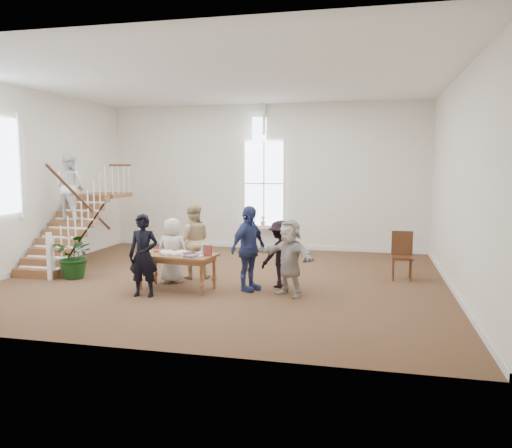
% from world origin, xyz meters
% --- Properties ---
extents(ground, '(10.00, 10.00, 0.00)m').
position_xyz_m(ground, '(0.00, 0.00, 0.00)').
color(ground, '#4B2C1D').
rests_on(ground, ground).
extents(room_shell, '(10.49, 10.00, 10.00)m').
position_xyz_m(room_shell, '(-0.00, 4.39, 0.40)').
color(room_shell, silver).
rests_on(room_shell, ground).
extents(staircase, '(1.10, 4.10, 2.92)m').
position_xyz_m(staircase, '(-4.34, 0.75, 1.62)').
color(staircase, brown).
rests_on(staircase, ground).
extents(library_table, '(1.71, 0.99, 0.82)m').
position_xyz_m(library_table, '(-0.69, -1.12, 0.68)').
color(library_table, brown).
rests_on(library_table, ground).
extents(police_officer, '(0.63, 0.44, 1.66)m').
position_xyz_m(police_officer, '(-1.14, -1.76, 0.83)').
color(police_officer, black).
rests_on(police_officer, ground).
extents(elderly_woman, '(0.72, 0.48, 1.46)m').
position_xyz_m(elderly_woman, '(-1.04, -0.51, 0.73)').
color(elderly_woman, silver).
rests_on(elderly_woman, ground).
extents(person_yellow, '(1.04, 0.93, 1.75)m').
position_xyz_m(person_yellow, '(-0.74, -0.01, 0.88)').
color(person_yellow, tan).
rests_on(person_yellow, ground).
extents(woman_cluster_a, '(0.83, 1.14, 1.79)m').
position_xyz_m(woman_cluster_a, '(0.80, -0.86, 0.89)').
color(woman_cluster_a, navy).
rests_on(woman_cluster_a, ground).
extents(woman_cluster_b, '(1.02, 1.06, 1.45)m').
position_xyz_m(woman_cluster_b, '(1.40, -0.41, 0.72)').
color(woman_cluster_b, black).
rests_on(woman_cluster_b, ground).
extents(woman_cluster_c, '(1.46, 1.18, 1.56)m').
position_xyz_m(woman_cluster_c, '(1.70, -1.06, 0.78)').
color(woman_cluster_c, '#B5ABA2').
rests_on(woman_cluster_c, ground).
extents(floor_plant, '(0.97, 0.85, 1.07)m').
position_xyz_m(floor_plant, '(-3.40, -0.64, 0.53)').
color(floor_plant, '#113310').
rests_on(floor_plant, ground).
extents(side_chair, '(0.48, 0.48, 1.10)m').
position_xyz_m(side_chair, '(4.00, 1.00, 0.62)').
color(side_chair, '#3A1A0F').
rests_on(side_chair, ground).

